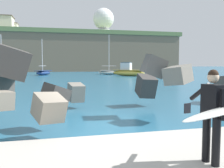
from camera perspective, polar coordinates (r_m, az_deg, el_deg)
name	(u,v)px	position (r m, az deg, el deg)	size (l,w,h in m)	color
ground_plane	(92,127)	(8.40, -4.62, -9.93)	(400.00, 400.00, 0.00)	#235B7A
breakwater_jetty	(91,87)	(9.40, -4.83, -0.65)	(31.84, 5.85, 2.94)	#605B56
surfer_with_board	(218,110)	(4.87, 23.45, -5.60)	(2.12, 1.30, 1.78)	black
boat_near_centre	(111,72)	(50.84, -0.30, 2.83)	(4.99, 1.93, 8.16)	beige
boat_mid_centre	(128,72)	(44.15, 3.75, 2.89)	(5.64, 5.46, 2.47)	#EAC64C
boat_mid_right	(5,73)	(45.30, -23.70, 2.27)	(5.67, 3.52, 7.09)	#EAC64C
boat_far_centre	(43,72)	(49.53, -15.67, 2.61)	(3.60, 4.96, 6.95)	navy
headland_bluff	(48,53)	(85.11, -14.58, 7.10)	(80.82, 31.38, 11.97)	#756651
radar_dome	(103,20)	(89.94, -2.02, 14.59)	(7.47, 7.47, 9.98)	silver
station_building_west	(10,30)	(95.35, -22.69, 11.58)	(5.68, 4.99, 4.52)	beige
station_building_central	(1,25)	(91.02, -24.48, 12.34)	(8.16, 6.91, 5.97)	beige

